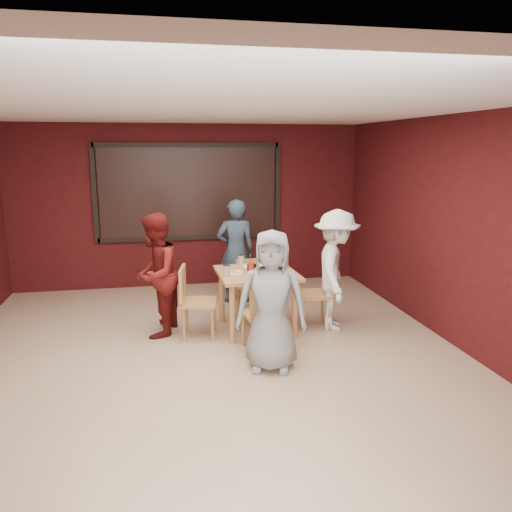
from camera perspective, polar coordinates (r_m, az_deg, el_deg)
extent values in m
plane|color=tan|center=(5.75, -4.96, -12.43)|extent=(7.00, 7.00, 0.00)
cube|color=black|center=(8.70, -7.65, 7.24)|extent=(3.00, 0.02, 1.50)
cube|color=#BE744E|center=(6.56, 0.09, -2.00)|extent=(1.05, 1.05, 0.04)
cylinder|color=#BE744E|center=(6.98, -3.93, -4.57)|extent=(0.07, 0.07, 0.76)
cylinder|color=#BE744E|center=(7.14, 2.52, -4.14)|extent=(0.07, 0.07, 0.76)
cylinder|color=#BE744E|center=(6.22, -2.72, -6.69)|extent=(0.07, 0.07, 0.76)
cylinder|color=#BE744E|center=(6.40, 4.48, -6.14)|extent=(0.07, 0.07, 0.76)
cylinder|color=white|center=(6.25, 0.66, -2.47)|extent=(0.26, 0.26, 0.01)
cone|color=gold|center=(6.25, 0.66, -2.34)|extent=(0.24, 0.24, 0.02)
cylinder|color=beige|center=(6.17, 2.12, -2.06)|extent=(0.09, 0.09, 0.14)
cylinder|color=black|center=(6.15, 2.13, -1.37)|extent=(0.09, 0.09, 0.01)
cylinder|color=white|center=(6.86, -0.43, -1.13)|extent=(0.26, 0.26, 0.01)
cone|color=gold|center=(6.86, -0.43, -1.01)|extent=(0.24, 0.24, 0.02)
cylinder|color=beige|center=(6.92, -1.72, -0.48)|extent=(0.09, 0.09, 0.14)
cylinder|color=black|center=(6.90, -1.72, 0.14)|extent=(0.09, 0.09, 0.01)
cylinder|color=white|center=(6.50, -2.68, -1.90)|extent=(0.26, 0.26, 0.01)
cone|color=gold|center=(6.50, -2.68, -1.77)|extent=(0.24, 0.24, 0.02)
cylinder|color=beige|center=(6.34, -3.38, -1.68)|extent=(0.09, 0.09, 0.14)
cylinder|color=black|center=(6.32, -3.39, -1.01)|extent=(0.09, 0.09, 0.01)
cylinder|color=white|center=(6.62, 2.81, -1.64)|extent=(0.26, 0.26, 0.01)
cone|color=gold|center=(6.62, 2.81, -1.51)|extent=(0.24, 0.24, 0.02)
cylinder|color=beige|center=(6.76, 3.34, -0.79)|extent=(0.09, 0.09, 0.14)
cylinder|color=black|center=(6.75, 3.35, -0.16)|extent=(0.09, 0.09, 0.01)
cylinder|color=white|center=(6.53, 0.88, -1.43)|extent=(0.06, 0.06, 0.10)
cylinder|color=white|center=(6.47, 0.42, -1.63)|extent=(0.05, 0.05, 0.08)
cylinder|color=#B1260C|center=(6.47, -0.56, -1.35)|extent=(0.07, 0.07, 0.15)
cube|color=black|center=(6.54, -0.50, -1.38)|extent=(0.11, 0.06, 0.10)
cube|color=#C07F4A|center=(6.01, 0.70, -6.61)|extent=(0.51, 0.51, 0.04)
cylinder|color=#C07F4A|center=(6.31, 1.65, -7.97)|extent=(0.04, 0.04, 0.43)
cylinder|color=#C07F4A|center=(6.19, -1.46, -8.37)|extent=(0.04, 0.04, 0.43)
cylinder|color=#C07F4A|center=(6.00, 2.93, -9.08)|extent=(0.04, 0.04, 0.43)
cylinder|color=#C07F4A|center=(5.88, -0.33, -9.53)|extent=(0.04, 0.04, 0.43)
cube|color=#C07F4A|center=(5.75, 1.42, -4.84)|extent=(0.44, 0.11, 0.42)
cube|color=#C07F4A|center=(7.32, -0.59, -3.65)|extent=(0.41, 0.41, 0.04)
cylinder|color=#C07F4A|center=(7.20, -1.46, -5.61)|extent=(0.03, 0.03, 0.37)
cylinder|color=#C07F4A|center=(7.28, 0.90, -5.42)|extent=(0.03, 0.03, 0.37)
cylinder|color=#C07F4A|center=(7.49, -2.02, -4.91)|extent=(0.03, 0.03, 0.37)
cylinder|color=#C07F4A|center=(7.56, 0.25, -4.74)|extent=(0.03, 0.03, 0.37)
cube|color=#C07F4A|center=(7.43, -0.92, -1.69)|extent=(0.38, 0.06, 0.36)
cube|color=#C07F4A|center=(6.46, -6.54, -5.29)|extent=(0.51, 0.51, 0.04)
cylinder|color=#C07F4A|center=(6.36, -5.00, -7.83)|extent=(0.04, 0.04, 0.43)
cylinder|color=#C07F4A|center=(6.70, -4.81, -6.77)|extent=(0.04, 0.04, 0.43)
cylinder|color=#C07F4A|center=(6.39, -8.26, -7.81)|extent=(0.04, 0.04, 0.43)
cylinder|color=#C07F4A|center=(6.73, -7.90, -6.76)|extent=(0.04, 0.04, 0.43)
cube|color=#C07F4A|center=(6.41, -8.40, -3.11)|extent=(0.11, 0.45, 0.42)
cube|color=#C07F4A|center=(6.82, 6.58, -4.37)|extent=(0.46, 0.46, 0.04)
cylinder|color=#C07F4A|center=(7.01, 4.73, -5.89)|extent=(0.04, 0.04, 0.43)
cylinder|color=#C07F4A|center=(6.68, 5.42, -6.84)|extent=(0.04, 0.04, 0.43)
cylinder|color=#C07F4A|center=(7.10, 7.57, -5.73)|extent=(0.04, 0.04, 0.43)
cylinder|color=#C07F4A|center=(6.77, 8.39, -6.65)|extent=(0.04, 0.04, 0.43)
cube|color=#C07F4A|center=(6.80, 8.27, -2.24)|extent=(0.06, 0.44, 0.42)
imported|color=gray|center=(5.41, 1.77, -5.17)|extent=(0.87, 0.68, 1.56)
imported|color=#2E4152|center=(7.80, -2.33, 0.56)|extent=(0.62, 0.42, 1.63)
imported|color=#5E1311|center=(6.53, -11.41, -2.16)|extent=(0.80, 0.91, 1.60)
imported|color=white|center=(6.72, 9.12, -1.59)|extent=(0.90, 1.18, 1.61)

